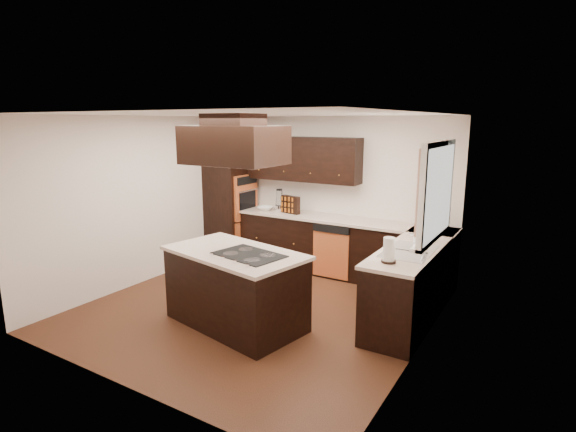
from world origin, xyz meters
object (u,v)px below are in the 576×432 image
at_px(island, 236,290).
at_px(range_hood, 234,145).
at_px(oven_column, 230,199).
at_px(spice_rack, 291,205).

distance_m(island, range_hood, 1.72).
height_order(oven_column, spice_rack, oven_column).
bearing_deg(island, oven_column, 140.36).
relative_size(oven_column, island, 1.30).
relative_size(oven_column, range_hood, 2.02).
bearing_deg(spice_rack, range_hood, -62.53).
bearing_deg(range_hood, oven_column, 129.74).
bearing_deg(oven_column, range_hood, -50.26).
relative_size(island, range_hood, 1.56).
height_order(oven_column, range_hood, range_hood).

